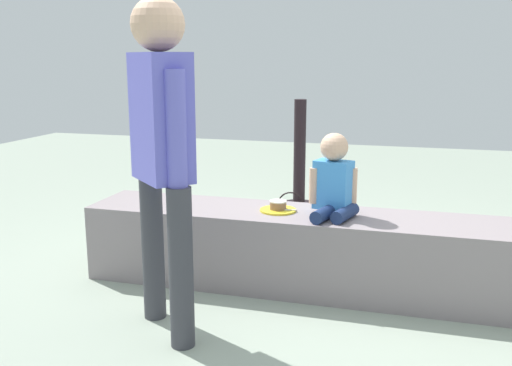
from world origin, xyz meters
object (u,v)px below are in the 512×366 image
at_px(adult_standing, 162,139).
at_px(gift_bag, 290,230).
at_px(child_seated, 334,180).
at_px(water_bottle_near_gift, 418,227).
at_px(cake_box_white, 393,252).
at_px(handbag_black_leather, 291,216).
at_px(party_cup_red, 309,235).
at_px(water_bottle_far_side, 330,240).
at_px(cake_plate, 278,208).

distance_m(adult_standing, gift_bag, 1.65).
bearing_deg(child_seated, water_bottle_near_gift, 66.72).
distance_m(water_bottle_near_gift, cake_box_white, 0.51).
bearing_deg(gift_bag, child_seated, -57.91).
distance_m(child_seated, cake_box_white, 0.97).
relative_size(child_seated, gift_bag, 1.36).
xyz_separation_m(child_seated, cake_box_white, (0.33, 0.66, -0.63)).
bearing_deg(handbag_black_leather, child_seated, -66.57).
xyz_separation_m(party_cup_red, cake_box_white, (0.64, -0.22, -0.00)).
bearing_deg(handbag_black_leather, gift_bag, -78.31).
relative_size(adult_standing, water_bottle_near_gift, 7.20).
bearing_deg(gift_bag, adult_standing, -103.24).
height_order(adult_standing, water_bottle_far_side, adult_standing).
distance_m(cake_plate, gift_bag, 0.71).
distance_m(child_seated, adult_standing, 1.08).
xyz_separation_m(child_seated, water_bottle_far_side, (-0.10, 0.65, -0.58)).
relative_size(gift_bag, cake_box_white, 1.10).
height_order(adult_standing, gift_bag, adult_standing).
distance_m(gift_bag, water_bottle_near_gift, 1.02).
relative_size(child_seated, cake_plate, 2.16).
bearing_deg(child_seated, adult_standing, -134.13).
bearing_deg(handbag_black_leather, cake_box_white, -31.56).
bearing_deg(child_seated, gift_bag, 122.09).
distance_m(water_bottle_far_side, cake_box_white, 0.44).
bearing_deg(adult_standing, water_bottle_far_side, 66.03).
bearing_deg(cake_plate, child_seated, -1.20).
height_order(child_seated, water_bottle_far_side, child_seated).
height_order(water_bottle_far_side, party_cup_red, water_bottle_far_side).
height_order(child_seated, gift_bag, child_seated).
distance_m(adult_standing, cake_box_white, 1.99).
xyz_separation_m(cake_plate, handbag_black_leather, (-0.18, 1.17, -0.38)).
xyz_separation_m(child_seated, adult_standing, (-0.72, -0.75, 0.31)).
bearing_deg(gift_bag, party_cup_red, 68.91).
xyz_separation_m(adult_standing, water_bottle_far_side, (0.62, 1.39, -0.89)).
height_order(cake_plate, gift_bag, cake_plate).
relative_size(gift_bag, water_bottle_near_gift, 1.55).
relative_size(cake_plate, water_bottle_far_side, 0.99).
bearing_deg(adult_standing, gift_bag, 76.76).
height_order(water_bottle_far_side, cake_box_white, water_bottle_far_side).
relative_size(cake_plate, handbag_black_leather, 0.73).
xyz_separation_m(cake_plate, party_cup_red, (0.03, 0.88, -0.43)).
bearing_deg(water_bottle_far_side, cake_box_white, 1.90).
relative_size(cake_plate, gift_bag, 0.63).
relative_size(adult_standing, water_bottle_far_side, 7.26).
bearing_deg(adult_standing, cake_plate, 62.52).
distance_m(cake_plate, party_cup_red, 0.98).
bearing_deg(water_bottle_near_gift, party_cup_red, -162.00).
bearing_deg(water_bottle_near_gift, cake_plate, -125.97).
height_order(adult_standing, cake_plate, adult_standing).
xyz_separation_m(water_bottle_far_side, party_cup_red, (-0.20, 0.24, -0.05)).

